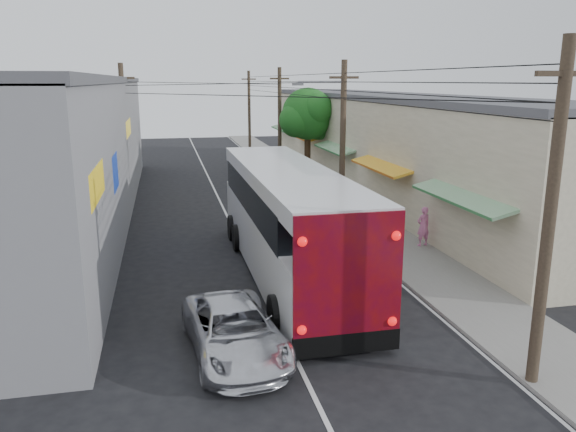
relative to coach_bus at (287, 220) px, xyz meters
The scene contains 13 objects.
ground 7.40m from the coach_bus, 99.72° to the right, with size 120.00×120.00×0.00m, color black.
sidewalk 14.18m from the coach_bus, 67.81° to the left, with size 3.00×80.00×0.12m, color slate.
building_right 17.94m from the coach_bus, 56.87° to the left, with size 7.09×40.00×6.25m.
building_left 14.74m from the coach_bus, 131.42° to the left, with size 7.20×36.00×7.25m.
utility_poles 13.62m from the coach_bus, 81.77° to the left, with size 11.80×45.28×8.00m.
street_tree 20.01m from the coach_bus, 73.39° to the left, with size 4.40×4.00×6.60m.
coach_bus is the anchor object (origin of this frame).
jeepney 6.74m from the coach_bus, 114.38° to the right, with size 2.25×4.88×1.36m, color silver.
parked_suv 8.53m from the coach_bus, 66.18° to the left, with size 2.00×4.91×1.43m, color #9F9FA7.
parked_car_mid 16.48m from the coach_bus, 78.05° to the left, with size 1.78×4.42×1.51m, color #242328.
parked_car_far 23.15m from the coach_bus, 81.54° to the left, with size 1.47×4.21×1.39m, color black.
pedestrian_near 6.78m from the coach_bus, 16.89° to the left, with size 0.63×0.41×1.72m, color pink.
pedestrian_far 5.91m from the coach_bus, 31.33° to the left, with size 0.85×0.66×1.74m, color #8FB4D0.
Camera 1 is at (-3.05, -12.55, 7.06)m, focal length 35.00 mm.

